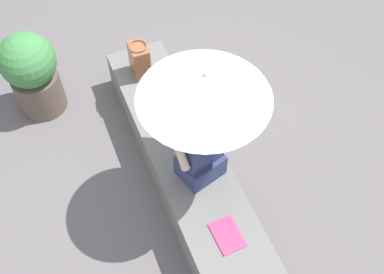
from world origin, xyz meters
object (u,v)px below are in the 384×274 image
handbag_black (161,86)px  planter_near (32,73)px  person_seated (201,146)px  tote_bag_canvas (140,60)px  magazine (227,235)px  parasol (204,87)px

handbag_black → planter_near: planter_near is taller
handbag_black → planter_near: size_ratio=0.31×
person_seated → handbag_black: size_ratio=3.14×
tote_bag_canvas → planter_near: size_ratio=0.40×
magazine → person_seated: bearing=174.8°
parasol → tote_bag_canvas: parasol is taller
person_seated → tote_bag_canvas: size_ratio=2.47×
person_seated → parasol: (-0.01, 0.02, 0.64)m
tote_bag_canvas → parasol: bearing=4.9°
parasol → planter_near: parasol is taller
parasol → handbag_black: 1.27m
parasol → magazine: parasol is taller
parasol → planter_near: (-1.61, -1.10, -0.96)m
person_seated → planter_near: size_ratio=0.98×
handbag_black → magazine: (1.52, -0.03, -0.14)m
person_seated → handbag_black: person_seated is taller
handbag_black → planter_near: bearing=-123.0°
person_seated → parasol: parasol is taller
magazine → handbag_black: bearing=176.6°
handbag_black → tote_bag_canvas: tote_bag_canvas is taller
person_seated → planter_near: 1.97m
person_seated → magazine: bearing=-2.9°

